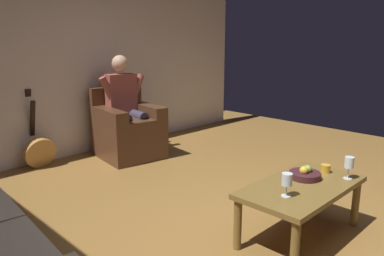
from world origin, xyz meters
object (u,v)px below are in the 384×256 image
object	(u,v)px
guitar	(39,150)
candle_jar	(325,169)
coffee_table	(302,192)
wine_glass_far	(287,181)
armchair	(128,131)
wine_glass_near	(349,164)
person_seated	(125,102)
fruit_bowl	(305,174)

from	to	relation	value
guitar	candle_jar	xyz separation A→B (m)	(-1.11, 3.08, 0.25)
coffee_table	wine_glass_far	size ratio (longest dim) A/B	6.25
armchair	wine_glass_near	distance (m)	2.90
wine_glass_far	coffee_table	bearing A→B (deg)	-173.44
guitar	wine_glass_near	size ratio (longest dim) A/B	5.19
coffee_table	guitar	distance (m)	3.17
wine_glass_far	person_seated	bearing A→B (deg)	-101.88
armchair	person_seated	world-z (taller)	person_seated
coffee_table	candle_jar	distance (m)	0.39
candle_jar	coffee_table	bearing A→B (deg)	0.25
wine_glass_far	fruit_bowl	world-z (taller)	wine_glass_far
coffee_table	guitar	bearing A→B (deg)	-76.61
guitar	person_seated	bearing A→B (deg)	161.07
person_seated	coffee_table	xyz separation A→B (m)	(0.30, 2.72, -0.34)
armchair	candle_jar	bearing A→B (deg)	99.60
wine_glass_near	candle_jar	bearing A→B (deg)	-93.04
wine_glass_near	candle_jar	size ratio (longest dim) A/B	2.35
guitar	wine_glass_far	bearing A→B (deg)	98.24
guitar	wine_glass_far	world-z (taller)	guitar
wine_glass_far	candle_jar	bearing A→B (deg)	-177.05
wine_glass_far	candle_jar	world-z (taller)	wine_glass_far
guitar	wine_glass_near	xyz separation A→B (m)	(-1.10, 3.27, 0.34)
armchair	wine_glass_far	xyz separation A→B (m)	(0.58, 2.73, 0.21)
armchair	guitar	bearing A→B (deg)	-12.63
coffee_table	candle_jar	xyz separation A→B (m)	(-0.38, -0.00, 0.10)
wine_glass_near	wine_glass_far	size ratio (longest dim) A/B	1.06
person_seated	coffee_table	distance (m)	2.76
armchair	person_seated	size ratio (longest dim) A/B	0.68
person_seated	wine_glass_far	xyz separation A→B (m)	(0.58, 2.76, -0.16)
person_seated	fruit_bowl	size ratio (longest dim) A/B	5.30
guitar	wine_glass_far	distance (m)	3.16
candle_jar	person_seated	bearing A→B (deg)	-88.26
person_seated	guitar	world-z (taller)	person_seated
armchair	coffee_table	size ratio (longest dim) A/B	0.83
coffee_table	guitar	world-z (taller)	guitar
wine_glass_near	candle_jar	world-z (taller)	wine_glass_near
guitar	fruit_bowl	world-z (taller)	guitar
person_seated	candle_jar	distance (m)	2.74
person_seated	wine_glass_far	size ratio (longest dim) A/B	7.66
wine_glass_near	fruit_bowl	bearing A→B (deg)	-47.10
armchair	wine_glass_far	size ratio (longest dim) A/B	5.21
armchair	coffee_table	world-z (taller)	armchair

